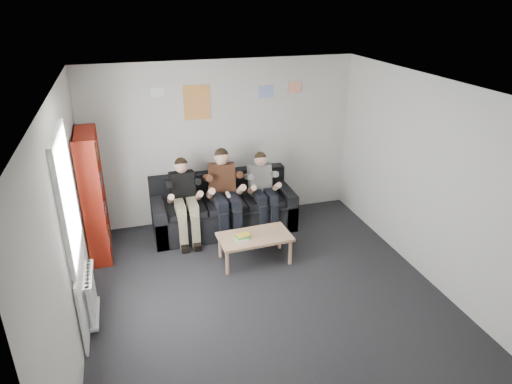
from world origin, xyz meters
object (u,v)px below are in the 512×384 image
bookshelf (94,196)px  person_right (263,192)px  coffee_table (255,239)px  person_left (185,201)px  sofa (223,210)px  person_middle (225,194)px

bookshelf → person_right: (2.59, 0.09, -0.30)m
coffee_table → person_left: (-0.86, 0.95, 0.30)m
bookshelf → sofa: bearing=6.6°
person_left → person_right: (1.28, 0.00, -0.01)m
coffee_table → person_right: 1.08m
sofa → person_middle: size_ratio=1.64×
bookshelf → person_middle: bookshelf is taller
person_left → person_middle: person_middle is taller
coffee_table → person_middle: person_middle is taller
sofa → coffee_table: 1.18m
sofa → bookshelf: size_ratio=1.21×
person_left → person_middle: 0.64m
sofa → person_left: size_ratio=1.75×
person_left → sofa: bearing=15.4°
sofa → person_left: person_left is taller
person_right → coffee_table: bearing=-114.3°
coffee_table → person_left: size_ratio=0.79×
coffee_table → bookshelf: bearing=158.3°
person_right → bookshelf: bearing=-178.1°
bookshelf → person_right: bearing=0.1°
bookshelf → person_right: 2.61m
sofa → person_right: size_ratio=1.80×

